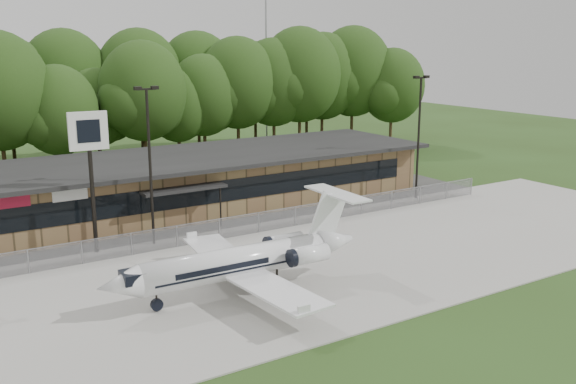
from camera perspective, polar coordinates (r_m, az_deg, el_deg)
ground at (r=31.69m, az=7.92°, el=-10.98°), size 160.00×160.00×0.00m
apron at (r=37.65m, az=0.03°, el=-6.77°), size 64.00×18.00×0.08m
parking_lot at (r=47.31m, az=-7.43°, el=-2.67°), size 50.00×9.00×0.06m
terminal at (r=50.74m, az=-9.63°, el=0.85°), size 41.00×11.65×4.30m
fence at (r=43.21m, az=-4.94°, el=-3.12°), size 46.00×0.04×1.52m
treeline at (r=66.85m, az=-15.88°, el=8.13°), size 72.00×12.00×15.00m
radio_mast at (r=80.98m, az=-1.96°, el=12.99°), size 0.20×0.20×25.00m
light_pole_mid at (r=41.43m, az=-12.20°, el=3.30°), size 1.55×0.30×10.23m
light_pole_right at (r=53.70m, az=11.56°, el=5.57°), size 1.55×0.30×10.23m
business_jet at (r=33.59m, az=-3.90°, el=-6.23°), size 14.51×12.90×4.90m
pole_sign at (r=40.50m, az=-17.25°, el=3.92°), size 2.33×0.40×8.85m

